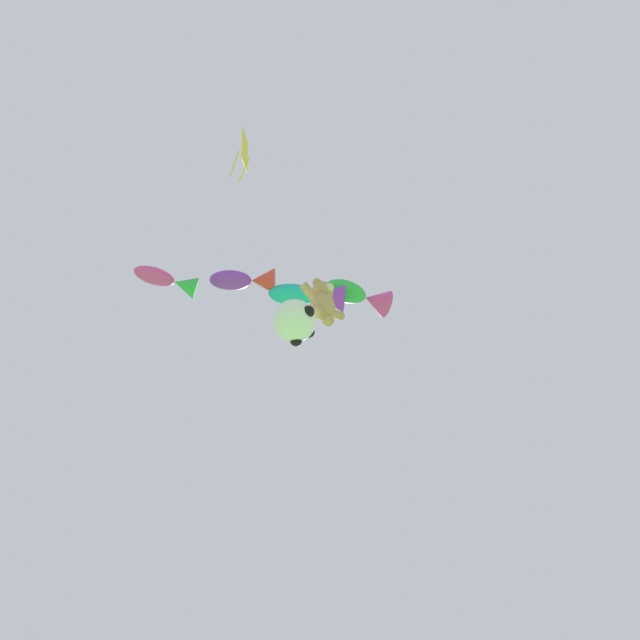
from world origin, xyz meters
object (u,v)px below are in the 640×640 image
fish_kite_magenta (170,281)px  soccer_ball_kite (295,321)px  fish_kite_teal (312,296)px  fish_kite_violet (247,280)px  teddy_bear_kite (323,302)px  fish_kite_emerald (361,296)px  diamond_kite (244,153)px

fish_kite_magenta → soccer_ball_kite: bearing=-55.1°
fish_kite_teal → fish_kite_violet: fish_kite_violet is taller
teddy_bear_kite → fish_kite_emerald: bearing=1.4°
fish_kite_teal → fish_kite_magenta: fish_kite_teal is taller
teddy_bear_kite → diamond_kite: diamond_kite is taller
teddy_bear_kite → diamond_kite: size_ratio=0.56×
fish_kite_emerald → fish_kite_teal: bearing=148.6°
soccer_ball_kite → diamond_kite: size_ratio=0.40×
fish_kite_emerald → diamond_kite: size_ratio=0.79×
teddy_bear_kite → fish_kite_violet: fish_kite_violet is taller
teddy_bear_kite → fish_kite_magenta: 4.85m
soccer_ball_kite → fish_kite_teal: bearing=29.7°
fish_kite_emerald → fish_kite_magenta: (-4.92, 3.43, -0.76)m
soccer_ball_kite → fish_kite_magenta: size_ratio=0.61×
soccer_ball_kite → fish_kite_teal: 3.36m
fish_kite_magenta → fish_kite_violet: bearing=-35.6°
fish_kite_teal → fish_kite_magenta: size_ratio=1.18×
fish_kite_violet → diamond_kite: size_ratio=0.67×
fish_kite_violet → fish_kite_magenta: size_ratio=1.01×
fish_kite_emerald → fish_kite_magenta: bearing=145.1°
fish_kite_emerald → fish_kite_violet: 3.75m
teddy_bear_kite → fish_kite_emerald: fish_kite_emerald is taller
fish_kite_emerald → fish_kite_teal: fish_kite_emerald is taller
soccer_ball_kite → fish_kite_teal: size_ratio=0.51×
fish_kite_emerald → diamond_kite: diamond_kite is taller
teddy_bear_kite → fish_kite_emerald: (1.86, 0.05, 2.20)m
fish_kite_emerald → fish_kite_magenta: size_ratio=1.18×
diamond_kite → fish_kite_violet: bearing=47.9°
fish_kite_emerald → fish_kite_violet: bearing=145.6°
fish_kite_teal → fish_kite_magenta: (-3.51, 2.57, -0.18)m
fish_kite_emerald → diamond_kite: bearing=-171.9°
fish_kite_emerald → fish_kite_teal: (-1.41, 0.86, -0.57)m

